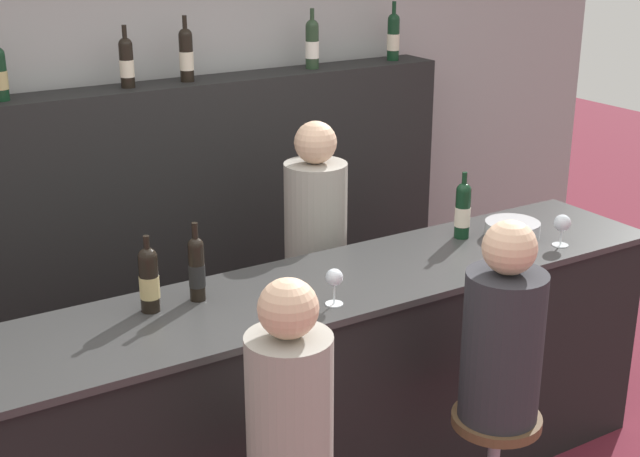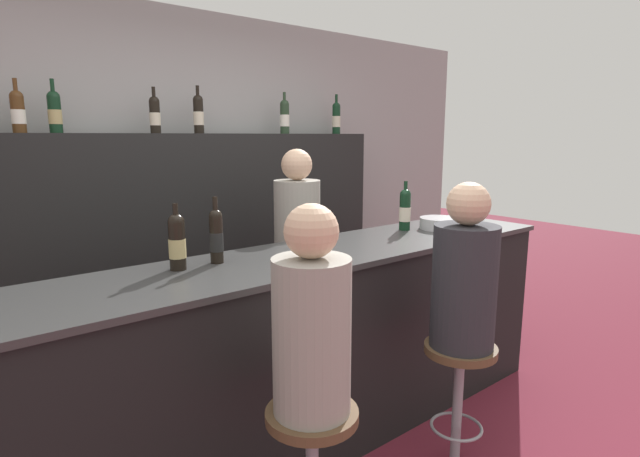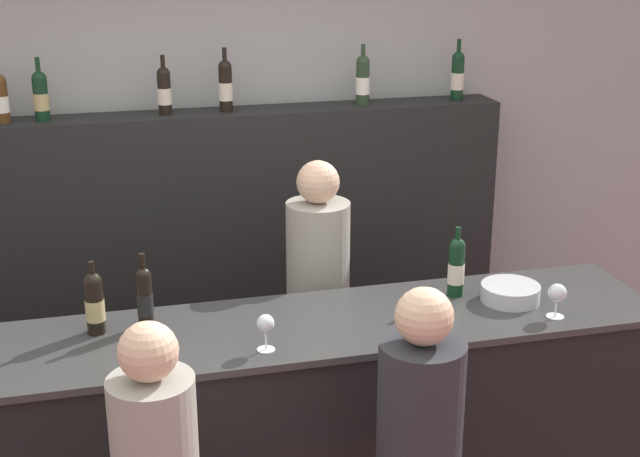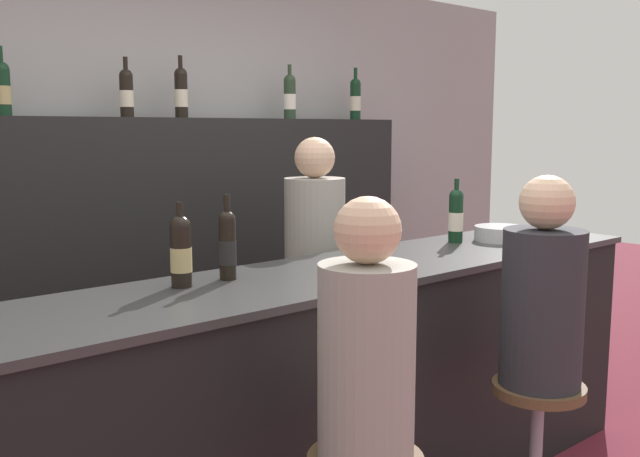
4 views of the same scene
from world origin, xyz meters
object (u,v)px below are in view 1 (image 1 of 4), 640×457
Objects in this scene: wine_bottle_counter_2 at (463,210)px; wine_bottle_backbar_4 at (186,54)px; bartender at (316,287)px; wine_bottle_backbar_5 at (312,44)px; wine_glass_0 at (334,279)px; wine_bottle_counter_1 at (197,268)px; bar_stool_right at (494,447)px; wine_bottle_backbar_6 at (393,36)px; wine_bottle_backbar_3 at (127,62)px; guest_seated_right at (503,334)px; guest_seated_left at (289,403)px; wine_bottle_counter_0 at (149,279)px; wine_glass_1 at (562,224)px; metal_bowl at (512,229)px.

wine_bottle_counter_2 is 0.95× the size of wine_bottle_backbar_4.
wine_bottle_backbar_5 is at bearing 59.71° from bartender.
wine_glass_0 is at bearing -160.65° from wine_bottle_counter_2.
wine_bottle_backbar_4 is (0.54, 1.26, 0.63)m from wine_bottle_counter_1.
wine_bottle_backbar_6 is at bearing 65.05° from bar_stool_right.
wine_bottle_backbar_3 reaches higher than guest_seated_right.
wine_glass_0 is 0.68m from guest_seated_left.
wine_bottle_counter_0 is 1.37m from guest_seated_right.
metal_bowl is at bearing 118.06° from wine_glass_1.
wine_bottle_backbar_5 is at bearing 0.00° from wine_bottle_backbar_3.
guest_seated_left is (-1.60, -0.67, -0.10)m from metal_bowl.
wine_bottle_counter_1 is 0.98× the size of wine_bottle_backbar_5.
wine_bottle_backbar_5 reaches higher than bar_stool_right.
wine_bottle_backbar_6 reaches higher than wine_bottle_counter_2.
guest_seated_left is (-0.03, -0.78, -0.20)m from wine_bottle_counter_1.
wine_bottle_counter_2 is 0.94× the size of wine_bottle_backbar_6.
wine_bottle_counter_2 is 1.14m from bar_stool_right.
wine_bottle_counter_0 is at bearing 144.62° from guest_seated_right.
wine_bottle_backbar_4 is at bearing 122.81° from wine_bottle_counter_2.
wine_bottle_backbar_3 is 0.39× the size of guest_seated_left.
wine_bottle_counter_0 is at bearing -154.66° from bartender.
wine_bottle_backbar_3 is at bearing 129.49° from bartender.
wine_bottle_counter_1 is 0.49× the size of bar_stool_right.
metal_bowl is 0.94m from guest_seated_right.
bar_stool_right is (0.91, -0.78, -0.69)m from wine_bottle_counter_1.
wine_bottle_backbar_4 is 2.24× the size of wine_glass_0.
guest_seated_left is at bearing -92.36° from wine_bottle_counter_1.
bartender is (0.31, -0.77, -1.09)m from wine_bottle_backbar_4.
wine_bottle_counter_2 is 1.41m from wine_bottle_backbar_5.
wine_bottle_counter_0 is 1.56m from wine_bottle_counter_2.
metal_bowl is at bearing 10.27° from wine_glass_0.
wine_bottle_backbar_6 is at bearing 31.57° from wine_bottle_counter_0.
wine_bottle_backbar_3 is 0.91× the size of wine_bottle_backbar_6.
guest_seated_right is at bearing 180.00° from bar_stool_right.
guest_seated_right is 0.51× the size of bartender.
wine_glass_1 is 0.23× the size of bar_stool_right.
bartender reaches higher than guest_seated_left.
wine_glass_1 is 0.09× the size of bartender.
wine_bottle_counter_1 is 0.41× the size of guest_seated_left.
wine_bottle_backbar_4 is (0.32, -0.00, 0.01)m from wine_bottle_backbar_3.
wine_glass_0 is 0.23× the size of bar_stool_right.
guest_seated_left is at bearing -105.70° from wine_bottle_backbar_4.
wine_bottle_backbar_4 is at bearing 100.02° from bar_stool_right.
wine_glass_1 is (1.68, -0.32, -0.03)m from wine_bottle_counter_1.
bartender is at bearing 30.28° from wine_bottle_counter_1.
wine_bottle_backbar_5 is (1.08, 0.00, 0.01)m from wine_bottle_backbar_3.
wine_bottle_backbar_3 is 0.47× the size of bar_stool_right.
bar_stool_right is at bearing -44.43° from wine_glass_0.
wine_bottle_backbar_5 is (0.76, 0.00, -0.00)m from wine_bottle_backbar_4.
guest_seated_right is (-0.00, 0.00, 0.50)m from bar_stool_right.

